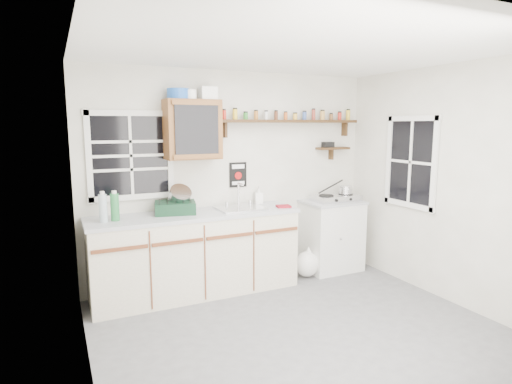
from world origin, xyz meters
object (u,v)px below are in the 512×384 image
(upper_cabinet, at_px, (193,130))
(hotplate, at_px, (336,198))
(right_cabinet, at_px, (331,235))
(spice_shelf, at_px, (291,120))
(dish_rack, at_px, (177,204))
(main_cabinet, at_px, (196,253))

(upper_cabinet, bearing_deg, hotplate, -4.29)
(right_cabinet, xyz_separation_m, spice_shelf, (-0.52, 0.19, 1.48))
(dish_rack, bearing_deg, upper_cabinet, 31.21)
(spice_shelf, bearing_deg, main_cabinet, -170.79)
(right_cabinet, relative_size, dish_rack, 1.86)
(right_cabinet, height_order, dish_rack, dish_rack)
(right_cabinet, distance_m, dish_rack, 2.10)
(right_cabinet, height_order, hotplate, hotplate)
(upper_cabinet, bearing_deg, spice_shelf, 3.09)
(right_cabinet, bearing_deg, upper_cabinet, 176.24)
(upper_cabinet, relative_size, spice_shelf, 0.34)
(dish_rack, height_order, hotplate, dish_rack)
(dish_rack, bearing_deg, right_cabinet, 11.56)
(right_cabinet, relative_size, hotplate, 1.49)
(main_cabinet, bearing_deg, right_cabinet, 0.79)
(main_cabinet, distance_m, spice_shelf, 1.98)
(spice_shelf, height_order, dish_rack, spice_shelf)
(main_cabinet, height_order, right_cabinet, main_cabinet)
(main_cabinet, xyz_separation_m, upper_cabinet, (0.03, 0.14, 1.36))
(right_cabinet, distance_m, spice_shelf, 1.58)
(main_cabinet, height_order, spice_shelf, spice_shelf)
(main_cabinet, height_order, upper_cabinet, upper_cabinet)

